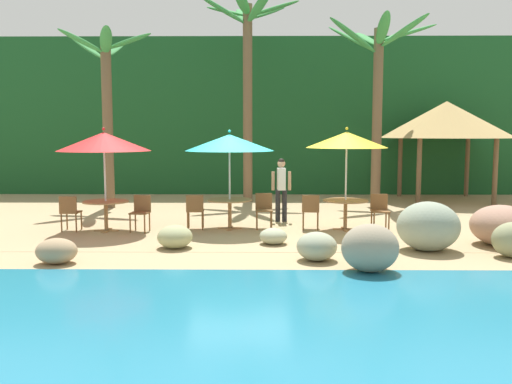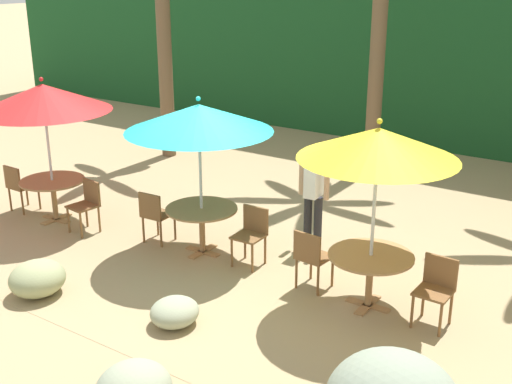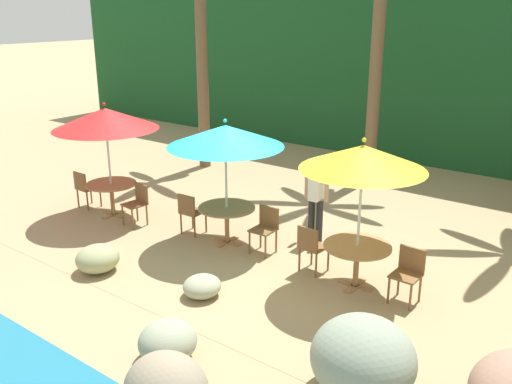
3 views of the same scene
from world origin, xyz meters
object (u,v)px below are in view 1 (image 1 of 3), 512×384
Objects in this scene: umbrella_yellow at (347,140)px; palapa_hut at (446,120)px; palm_tree_nearest at (106,94)px; palm_tree_second at (248,63)px; waiter_in_white at (281,185)px; umbrella_teal at (229,143)px; dining_table_red at (106,206)px; chair_teal_inland at (195,209)px; dining_table_yellow at (345,205)px; palm_tree_third at (378,77)px; umbrella_red at (104,142)px; chair_yellow_inland at (311,209)px; chair_red_seaward at (141,210)px; dining_table_teal at (230,204)px; chair_red_inland at (70,211)px; chair_teal_seaward at (264,208)px; chair_yellow_seaward at (380,209)px.

umbrella_yellow is 7.46m from palapa_hut.
palm_tree_nearest reaches higher than umbrella_yellow.
waiter_in_white is at bearing -77.19° from palm_tree_second.
umbrella_teal is at bearing 177.70° from umbrella_yellow.
chair_teal_inland reaches higher than dining_table_red.
waiter_in_white is (4.29, 1.49, 0.37)m from dining_table_red.
umbrella_yellow reaches higher than chair_teal_inland.
umbrella_yellow is at bearing -1.45° from dining_table_yellow.
palm_tree_third reaches higher than umbrella_teal.
waiter_in_white is (-1.53, 1.24, 0.37)m from dining_table_yellow.
umbrella_red is 9.45m from palm_tree_third.
chair_yellow_inland is at bearing -33.28° from palm_tree_nearest.
umbrella_yellow is (3.69, 0.02, 1.69)m from chair_teal_inland.
chair_red_seaward is 2.16m from dining_table_teal.
palm_tree_nearest reaches higher than chair_red_seaward.
palm_tree_third is at bearing 48.77° from waiter_in_white.
palapa_hut is at bearing 39.22° from dining_table_teal.
palm_tree_nearest is at bearing 93.22° from chair_red_inland.
chair_yellow_inland is at bearing -61.70° from waiter_in_white.
chair_yellow_inland is 0.14× the size of palm_tree_third.
umbrella_red is 3.38m from dining_table_teal.
chair_teal_inland is 0.79× the size of dining_table_yellow.
umbrella_teal reaches higher than chair_red_seaward.
chair_yellow_inland is at bearing -12.17° from chair_teal_seaward.
umbrella_red is 1.55m from dining_table_red.
umbrella_red reaches higher than chair_red_seaward.
palm_tree_second is (-3.39, 5.60, 4.22)m from chair_yellow_seaward.
palm_tree_third is at bearing 70.55° from umbrella_yellow.
umbrella_red is 1.02× the size of umbrella_teal.
umbrella_teal is 9.34m from palapa_hut.
palm_tree_third reaches higher than chair_teal_inland.
waiter_in_white reaches higher than chair_teal_seaward.
umbrella_red reaches higher than chair_red_inland.
chair_red_inland is 4.18m from umbrella_teal.
dining_table_teal is at bearing 10.21° from chair_red_seaward.
umbrella_teal is 2.23× the size of dining_table_teal.
umbrella_red is 6.03m from dining_table_yellow.
chair_teal_inland is 5.97m from palm_tree_nearest.
palm_tree_third is at bearing 46.68° from dining_table_teal.
umbrella_red is 6.88m from chair_yellow_seaward.
dining_table_red is 9.91m from palm_tree_third.
dining_table_yellow is at bearing -6.57° from chair_teal_seaward.
dining_table_teal is at bearing 177.70° from umbrella_yellow.
palapa_hut is at bearing 53.93° from dining_table_yellow.
chair_red_seaward is 9.32m from palm_tree_third.
chair_red_inland is at bearing -175.08° from dining_table_red.
chair_yellow_inland is at bearing -3.75° from umbrella_teal.
chair_teal_seaward is 0.51× the size of waiter_in_white.
palm_tree_third is (7.59, 5.26, 3.59)m from dining_table_red.
umbrella_teal is at bearing -43.38° from palm_tree_nearest.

